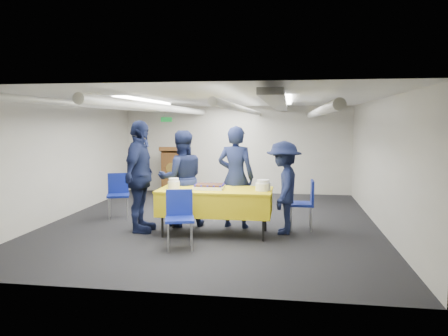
% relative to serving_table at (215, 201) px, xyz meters
% --- Properties ---
extents(ground, '(7.00, 7.00, 0.00)m').
position_rel_serving_table_xyz_m(ground, '(-0.19, 0.90, -0.56)').
color(ground, black).
rests_on(ground, ground).
extents(room_shell, '(6.00, 7.00, 2.30)m').
position_rel_serving_table_xyz_m(room_shell, '(-0.10, 1.31, 1.25)').
color(room_shell, beige).
rests_on(room_shell, ground).
extents(serving_table, '(1.89, 0.89, 0.77)m').
position_rel_serving_table_xyz_m(serving_table, '(0.00, 0.00, 0.00)').
color(serving_table, black).
rests_on(serving_table, ground).
extents(sheet_cake, '(0.49, 0.38, 0.09)m').
position_rel_serving_table_xyz_m(sheet_cake, '(-0.10, -0.01, 0.25)').
color(sheet_cake, white).
rests_on(sheet_cake, serving_table).
extents(plate_stack_left, '(0.20, 0.20, 0.18)m').
position_rel_serving_table_xyz_m(plate_stack_left, '(-0.70, -0.05, 0.29)').
color(plate_stack_left, white).
rests_on(plate_stack_left, serving_table).
extents(plate_stack_right, '(0.24, 0.24, 0.18)m').
position_rel_serving_table_xyz_m(plate_stack_right, '(0.80, -0.05, 0.29)').
color(plate_stack_right, white).
rests_on(plate_stack_right, serving_table).
extents(podium, '(0.62, 0.53, 1.25)m').
position_rel_serving_table_xyz_m(podium, '(-1.79, 3.95, 0.05)').
color(podium, brown).
rests_on(podium, ground).
extents(chair_near, '(0.52, 0.52, 0.87)m').
position_rel_serving_table_xyz_m(chair_near, '(-0.40, -0.85, -0.03)').
color(chair_near, gray).
rests_on(chair_near, ground).
extents(chair_right, '(0.43, 0.43, 0.87)m').
position_rel_serving_table_xyz_m(chair_right, '(1.52, 0.57, -0.03)').
color(chair_right, gray).
rests_on(chair_right, ground).
extents(chair_left, '(0.54, 0.54, 0.87)m').
position_rel_serving_table_xyz_m(chair_left, '(-2.13, 1.02, -0.03)').
color(chair_left, gray).
rests_on(chair_left, ground).
extents(sailor_a, '(0.73, 0.54, 1.82)m').
position_rel_serving_table_xyz_m(sailor_a, '(0.27, 0.56, 0.35)').
color(sailor_a, black).
rests_on(sailor_a, ground).
extents(sailor_b, '(1.03, 0.93, 1.73)m').
position_rel_serving_table_xyz_m(sailor_b, '(-0.71, 0.52, 0.31)').
color(sailor_b, black).
rests_on(sailor_b, ground).
extents(sailor_c, '(0.48, 1.13, 1.91)m').
position_rel_serving_table_xyz_m(sailor_c, '(-1.31, -0.01, 0.40)').
color(sailor_c, black).
rests_on(sailor_c, ground).
extents(sailor_d, '(0.64, 1.04, 1.57)m').
position_rel_serving_table_xyz_m(sailor_d, '(1.13, 0.26, 0.23)').
color(sailor_d, black).
rests_on(sailor_d, ground).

